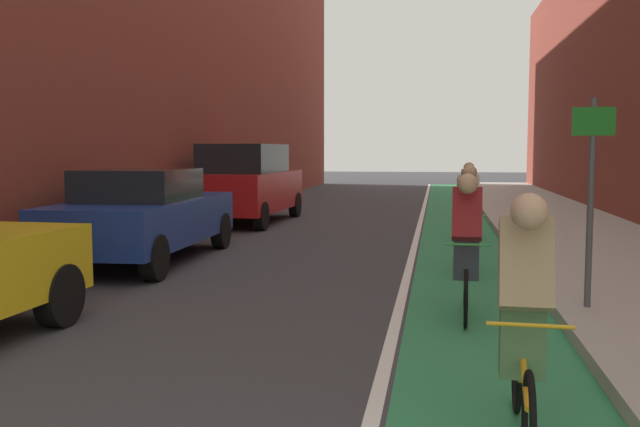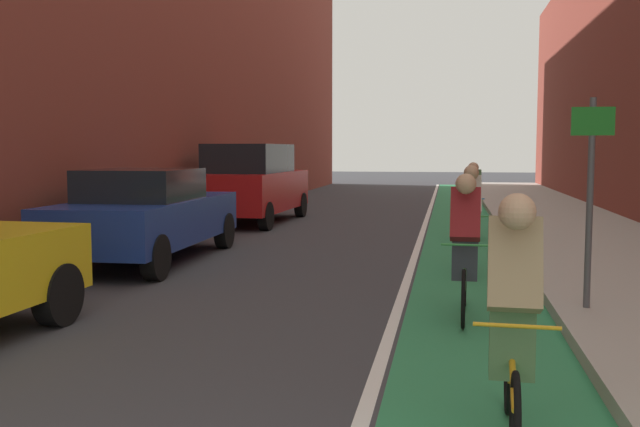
% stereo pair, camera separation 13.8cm
% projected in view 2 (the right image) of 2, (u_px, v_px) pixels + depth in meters
% --- Properties ---
extents(ground_plane, '(86.15, 86.15, 0.00)m').
position_uv_depth(ground_plane, '(345.00, 228.00, 16.84)').
color(ground_plane, '#38383D').
extents(bike_lane_paint, '(1.60, 39.16, 0.00)m').
position_uv_depth(bike_lane_paint, '(461.00, 221.00, 18.31)').
color(bike_lane_paint, '#2D8451').
rests_on(bike_lane_paint, ground).
extents(lane_divider_stripe, '(0.12, 39.16, 0.00)m').
position_uv_depth(lane_divider_stripe, '(426.00, 221.00, 18.47)').
color(lane_divider_stripe, white).
rests_on(lane_divider_stripe, ground).
extents(sidewalk_right, '(3.27, 39.16, 0.14)m').
position_uv_depth(sidewalk_right, '(560.00, 220.00, 17.87)').
color(sidewalk_right, '#A8A59E').
rests_on(sidewalk_right, ground).
extents(parked_sedan_blue, '(1.93, 4.51, 1.53)m').
position_uv_depth(parked_sedan_blue, '(147.00, 214.00, 11.69)').
color(parked_sedan_blue, navy).
rests_on(parked_sedan_blue, ground).
extents(parked_suv_red, '(2.01, 4.59, 1.98)m').
position_uv_depth(parked_suv_red, '(252.00, 182.00, 17.93)').
color(parked_suv_red, red).
rests_on(parked_suv_red, ground).
extents(cyclist_lead, '(0.48, 1.67, 1.59)m').
position_uv_depth(cyclist_lead, '(513.00, 317.00, 4.42)').
color(cyclist_lead, black).
rests_on(cyclist_lead, ground).
extents(cyclist_mid, '(0.48, 1.67, 1.59)m').
position_uv_depth(cyclist_mid, '(465.00, 241.00, 7.81)').
color(cyclist_mid, black).
rests_on(cyclist_mid, ground).
extents(cyclist_trailing, '(0.48, 1.72, 1.62)m').
position_uv_depth(cyclist_trailing, '(470.00, 219.00, 10.69)').
color(cyclist_trailing, black).
rests_on(cyclist_trailing, ground).
extents(cyclist_far, '(0.48, 1.66, 1.59)m').
position_uv_depth(cyclist_far, '(473.00, 200.00, 14.78)').
color(cyclist_far, black).
rests_on(cyclist_far, ground).
extents(street_sign_post, '(0.44, 0.07, 2.25)m').
position_uv_depth(street_sign_post, '(591.00, 182.00, 7.57)').
color(street_sign_post, '#4C4C51').
rests_on(street_sign_post, sidewalk_right).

